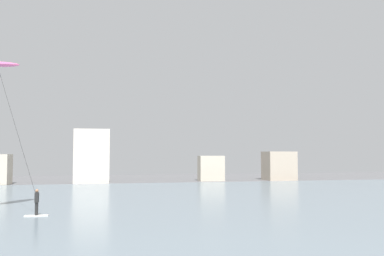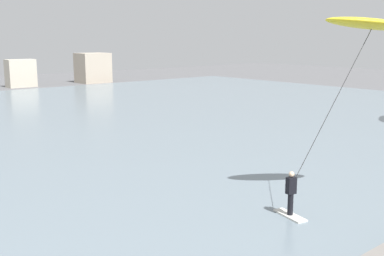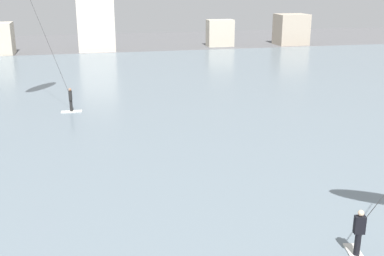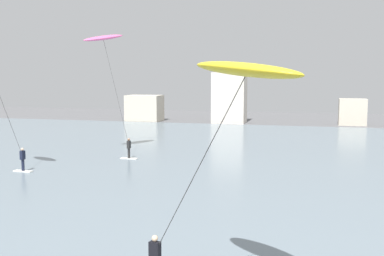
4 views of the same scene
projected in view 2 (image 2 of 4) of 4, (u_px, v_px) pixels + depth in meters
name	position (u px, v px, depth m)	size (l,w,h in m)	color
water_bay	(29.00, 130.00, 32.91)	(84.00, 52.00, 0.10)	slate
kitesurfer_yellow	(366.00, 38.00, 16.68)	(5.06, 3.16, 7.10)	silver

